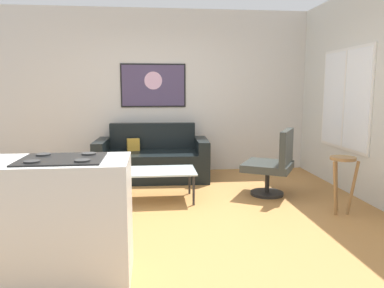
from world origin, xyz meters
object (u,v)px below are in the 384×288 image
at_px(wall_painting, 153,85).
at_px(bar_stool, 342,172).
at_px(armchair, 274,163).
at_px(coffee_table, 159,172).
at_px(couch, 152,161).

bearing_deg(wall_painting, bar_stool, -49.52).
distance_m(armchair, wall_painting, 2.57).
height_order(coffee_table, bar_stool, bar_stool).
distance_m(couch, bar_stool, 2.95).
bearing_deg(coffee_table, bar_stool, -19.91).
distance_m(coffee_table, wall_painting, 2.10).
bearing_deg(coffee_table, couch, 94.09).
bearing_deg(armchair, coffee_table, -178.02).
distance_m(couch, coffee_table, 1.21).
distance_m(coffee_table, armchair, 1.56).
height_order(coffee_table, wall_painting, wall_painting).
bearing_deg(wall_painting, armchair, -46.75).
xyz_separation_m(coffee_table, armchair, (1.55, 0.05, 0.08)).
bearing_deg(couch, coffee_table, -85.91).
height_order(coffee_table, armchair, armchair).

